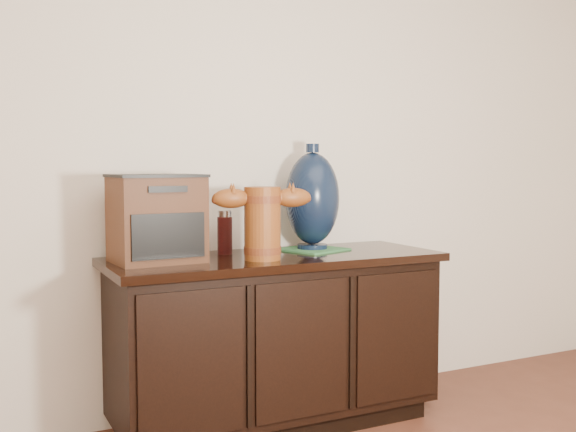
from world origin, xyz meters
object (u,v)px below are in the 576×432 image
tv_radio (157,218)px  spray_can (225,233)px  terracotta_vessel (262,219)px  lamp_base (312,199)px  sideboard (276,339)px

tv_radio → spray_can: (0.33, 0.10, -0.08)m
terracotta_vessel → spray_can: terracotta_vessel is taller
tv_radio → lamp_base: (0.74, 0.05, 0.06)m
terracotta_vessel → lamp_base: (0.34, 0.19, 0.07)m
terracotta_vessel → lamp_base: 0.39m
tv_radio → lamp_base: 0.75m
sideboard → terracotta_vessel: terracotta_vessel is taller
sideboard → spray_can: spray_can is taller
tv_radio → lamp_base: size_ratio=0.77×
lamp_base → tv_radio: bearing=-175.9°
spray_can → lamp_base: bearing=-6.3°
terracotta_vessel → spray_can: size_ratio=2.23×
spray_can → terracotta_vessel: bearing=-71.8°
terracotta_vessel → sideboard: bearing=52.0°
terracotta_vessel → lamp_base: lamp_base is taller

